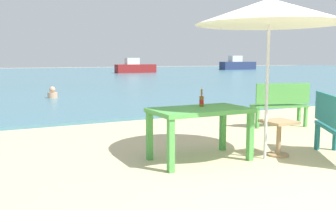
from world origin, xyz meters
TOP-DOWN VIEW (x-y plane):
  - ground_plane at (0.00, 0.00)m, footprint 120.00×120.00m
  - sea_water at (0.00, 30.00)m, footprint 120.00×50.00m
  - picnic_table_green at (-0.66, 1.32)m, footprint 1.40×0.80m
  - beer_bottle_amber at (-0.54, 1.47)m, footprint 0.07×0.07m
  - patio_umbrella at (0.24, 0.96)m, footprint 2.10×2.10m
  - side_table_wood at (0.54, 1.00)m, footprint 0.44×0.44m
  - bench_teal_center at (1.12, 0.51)m, footprint 0.96×1.20m
  - bench_green_right at (2.27, 2.80)m, footprint 1.25×0.69m
  - swimmer_person at (-1.22, 10.35)m, footprint 0.34×0.34m
  - boat_cargo_ship at (25.59, 35.18)m, footprint 4.78×1.30m
  - boat_ferry at (10.04, 30.91)m, footprint 3.98×1.08m

SIDE VIEW (x-z plane):
  - ground_plane at x=0.00m, z-range 0.00..0.00m
  - sea_water at x=0.00m, z-range 0.00..0.08m
  - swimmer_person at x=-1.22m, z-range 0.03..0.44m
  - side_table_wood at x=0.54m, z-range 0.08..0.62m
  - bench_teal_center at x=1.12m, z-range 0.07..1.02m
  - bench_green_right at x=2.27m, z-range 0.07..1.02m
  - boat_ferry at x=10.04m, z-range -0.12..1.32m
  - picnic_table_green at x=-0.66m, z-range 0.27..1.03m
  - boat_cargo_ship at x=25.59m, z-range -0.16..1.58m
  - beer_bottle_amber at x=-0.54m, z-range 0.72..0.99m
  - patio_umbrella at x=0.24m, z-range 0.97..3.27m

